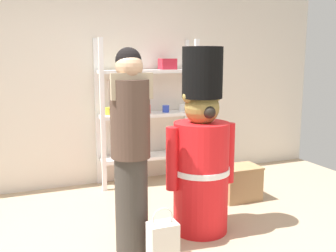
{
  "coord_description": "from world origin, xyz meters",
  "views": [
    {
      "loc": [
        -0.95,
        -2.58,
        1.56
      ],
      "look_at": [
        0.26,
        0.37,
        1.0
      ],
      "focal_mm": 41.93,
      "sensor_mm": 36.0,
      "label": 1
    }
  ],
  "objects_px": {
    "teddy_bear_guard": "(201,155)",
    "display_crate": "(239,183)",
    "person_shopper": "(131,147)",
    "merchandise_shelf": "(148,111)",
    "shopping_bag": "(163,241)"
  },
  "relations": [
    {
      "from": "merchandise_shelf",
      "to": "teddy_bear_guard",
      "type": "xyz_separation_m",
      "value": [
        -0.05,
        -1.55,
        -0.19
      ]
    },
    {
      "from": "merchandise_shelf",
      "to": "display_crate",
      "type": "relative_size",
      "value": 4.05
    },
    {
      "from": "merchandise_shelf",
      "to": "person_shopper",
      "type": "xyz_separation_m",
      "value": [
        -0.74,
        -1.67,
        -0.04
      ]
    },
    {
      "from": "shopping_bag",
      "to": "display_crate",
      "type": "bearing_deg",
      "value": 36.03
    },
    {
      "from": "teddy_bear_guard",
      "to": "display_crate",
      "type": "distance_m",
      "value": 1.07
    },
    {
      "from": "display_crate",
      "to": "merchandise_shelf",
      "type": "bearing_deg",
      "value": 124.94
    },
    {
      "from": "teddy_bear_guard",
      "to": "shopping_bag",
      "type": "height_order",
      "value": "teddy_bear_guard"
    },
    {
      "from": "teddy_bear_guard",
      "to": "person_shopper",
      "type": "height_order",
      "value": "teddy_bear_guard"
    },
    {
      "from": "person_shopper",
      "to": "shopping_bag",
      "type": "distance_m",
      "value": 0.77
    },
    {
      "from": "display_crate",
      "to": "person_shopper",
      "type": "bearing_deg",
      "value": -155.41
    },
    {
      "from": "person_shopper",
      "to": "display_crate",
      "type": "bearing_deg",
      "value": 24.59
    },
    {
      "from": "merchandise_shelf",
      "to": "shopping_bag",
      "type": "bearing_deg",
      "value": -106.44
    },
    {
      "from": "person_shopper",
      "to": "display_crate",
      "type": "distance_m",
      "value": 1.72
    },
    {
      "from": "person_shopper",
      "to": "merchandise_shelf",
      "type": "bearing_deg",
      "value": 66.19
    },
    {
      "from": "merchandise_shelf",
      "to": "display_crate",
      "type": "distance_m",
      "value": 1.42
    }
  ]
}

